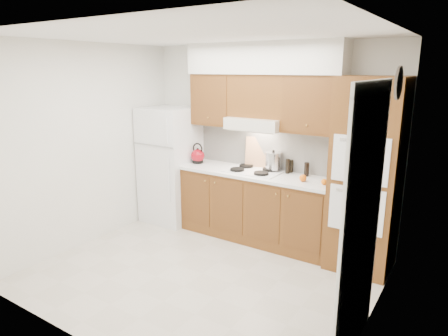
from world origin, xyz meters
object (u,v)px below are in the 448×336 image
object	(u,v)px
kettle	(198,156)
stock_pot	(273,161)
oven_cabinet	(366,176)
fridge	(171,165)

from	to	relation	value
kettle	stock_pot	world-z (taller)	stock_pot
oven_cabinet	kettle	world-z (taller)	oven_cabinet
oven_cabinet	stock_pot	bearing A→B (deg)	171.36
fridge	oven_cabinet	xyz separation A→B (m)	(2.85, 0.03, 0.24)
fridge	kettle	bearing A→B (deg)	5.57
fridge	oven_cabinet	world-z (taller)	oven_cabinet
oven_cabinet	stock_pot	distance (m)	1.27
fridge	stock_pot	distance (m)	1.62
oven_cabinet	kettle	size ratio (longest dim) A/B	11.26
stock_pot	kettle	bearing A→B (deg)	-170.88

